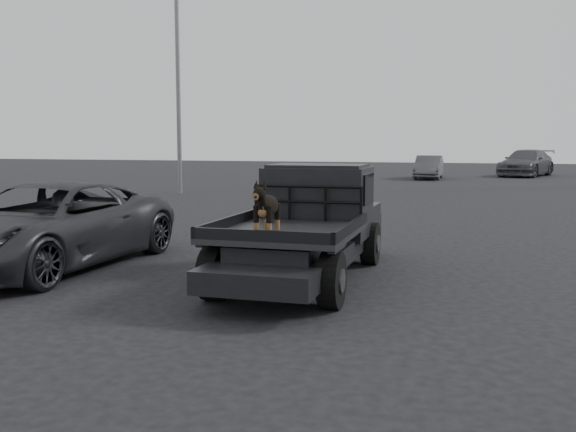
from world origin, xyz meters
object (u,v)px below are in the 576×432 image
(flatbed_ute, at_px, (304,250))
(distant_car_a, at_px, (429,167))
(dog, at_px, (267,210))
(distant_car_b, at_px, (526,163))
(floodlight_near, at_px, (177,14))
(parked_suv, at_px, (47,226))

(flatbed_ute, xyz_separation_m, distant_car_a, (-0.07, 28.67, 0.22))
(dog, bearing_deg, distant_car_b, 80.89)
(floodlight_near, bearing_deg, distant_car_b, 51.34)
(parked_suv, distance_m, distant_car_b, 35.30)
(distant_car_b, bearing_deg, dog, -79.02)
(flatbed_ute, relative_size, parked_suv, 1.02)
(dog, height_order, floodlight_near, floodlight_near)
(distant_car_a, relative_size, distant_car_b, 0.72)
(flatbed_ute, bearing_deg, distant_car_a, 90.15)
(dog, height_order, parked_suv, dog)
(distant_car_b, height_order, floodlight_near, floodlight_near)
(parked_suv, height_order, distant_car_b, distant_car_b)
(parked_suv, bearing_deg, distant_car_a, 82.70)
(flatbed_ute, distance_m, dog, 2.00)
(floodlight_near, bearing_deg, parked_suv, -72.39)
(parked_suv, relative_size, floodlight_near, 0.39)
(flatbed_ute, bearing_deg, dog, -90.65)
(floodlight_near, bearing_deg, distant_car_a, 56.45)
(flatbed_ute, relative_size, floodlight_near, 0.40)
(dog, distance_m, distant_car_a, 30.49)
(floodlight_near, bearing_deg, flatbed_ute, -57.68)
(flatbed_ute, xyz_separation_m, distant_car_b, (5.63, 33.41, 0.37))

